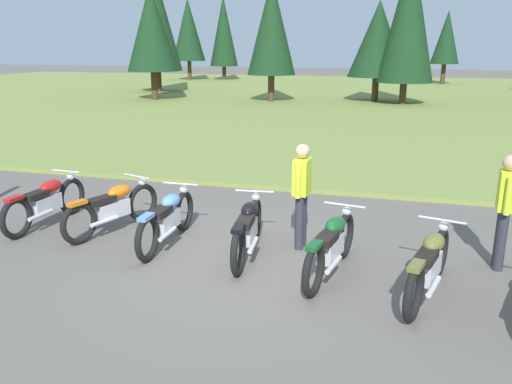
# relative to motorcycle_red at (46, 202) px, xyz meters

# --- Properties ---
(ground_plane) EXTENTS (140.00, 140.00, 0.00)m
(ground_plane) POSITION_rel_motorcycle_red_xyz_m (3.87, -0.56, -0.44)
(ground_plane) COLOR #605B54
(grass_moorland) EXTENTS (80.00, 44.00, 0.10)m
(grass_moorland) POSITION_rel_motorcycle_red_xyz_m (3.87, 25.31, -0.39)
(grass_moorland) COLOR olive
(grass_moorland) RESTS_ON ground
(forest_treeline) EXTENTS (41.33, 24.27, 8.82)m
(forest_treeline) POSITION_rel_motorcycle_red_xyz_m (6.92, 26.76, 4.06)
(forest_treeline) COLOR #47331E
(forest_treeline) RESTS_ON ground
(motorcycle_red) EXTENTS (0.62, 2.10, 0.88)m
(motorcycle_red) POSITION_rel_motorcycle_red_xyz_m (0.00, 0.00, 0.00)
(motorcycle_red) COLOR black
(motorcycle_red) RESTS_ON ground
(motorcycle_orange) EXTENTS (0.86, 2.03, 0.88)m
(motorcycle_orange) POSITION_rel_motorcycle_red_xyz_m (1.32, 0.03, 0.00)
(motorcycle_orange) COLOR black
(motorcycle_orange) RESTS_ON ground
(motorcycle_sky_blue) EXTENTS (0.62, 2.10, 0.88)m
(motorcycle_sky_blue) POSITION_rel_motorcycle_red_xyz_m (2.48, -0.27, 0.00)
(motorcycle_sky_blue) COLOR black
(motorcycle_sky_blue) RESTS_ON ground
(motorcycle_black) EXTENTS (0.62, 2.10, 0.88)m
(motorcycle_black) POSITION_rel_motorcycle_red_xyz_m (3.86, -0.37, 0.00)
(motorcycle_black) COLOR black
(motorcycle_black) RESTS_ON ground
(motorcycle_british_green) EXTENTS (0.65, 2.09, 0.88)m
(motorcycle_british_green) POSITION_rel_motorcycle_red_xyz_m (5.17, -0.73, 0.00)
(motorcycle_british_green) COLOR black
(motorcycle_british_green) RESTS_ON ground
(motorcycle_olive) EXTENTS (0.78, 2.05, 0.88)m
(motorcycle_olive) POSITION_rel_motorcycle_red_xyz_m (6.46, -1.05, 0.00)
(motorcycle_olive) COLOR black
(motorcycle_olive) RESTS_ON ground
(rider_in_hivis_vest) EXTENTS (0.24, 0.55, 1.67)m
(rider_in_hivis_vest) POSITION_rel_motorcycle_red_xyz_m (7.47, 0.16, 0.51)
(rider_in_hivis_vest) COLOR #2D2D38
(rider_in_hivis_vest) RESTS_ON ground
(rider_checking_bike) EXTENTS (0.25, 0.55, 1.67)m
(rider_checking_bike) POSITION_rel_motorcycle_red_xyz_m (4.57, 0.18, 0.51)
(rider_checking_bike) COLOR #2D2D38
(rider_checking_bike) RESTS_ON ground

